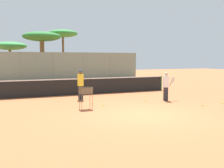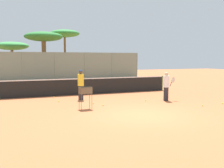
% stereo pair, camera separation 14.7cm
% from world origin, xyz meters
% --- Properties ---
extents(ground_plane, '(80.00, 80.00, 0.00)m').
position_xyz_m(ground_plane, '(0.00, 0.00, 0.00)').
color(ground_plane, '#B26038').
extents(tennis_net, '(11.22, 0.10, 1.07)m').
position_xyz_m(tennis_net, '(0.00, 7.02, 0.56)').
color(tennis_net, '#26592D').
rests_on(tennis_net, ground_plane).
extents(back_fence, '(20.67, 0.08, 3.06)m').
position_xyz_m(back_fence, '(-0.00, 19.90, 1.53)').
color(back_fence, gray).
rests_on(back_fence, ground_plane).
extents(tree_0, '(3.92, 3.92, 6.16)m').
position_xyz_m(tree_0, '(2.36, 25.38, 5.59)').
color(tree_0, brown).
rests_on(tree_0, ground_plane).
extents(tree_2, '(4.10, 4.10, 4.44)m').
position_xyz_m(tree_2, '(-4.23, 25.69, 3.88)').
color(tree_2, brown).
rests_on(tree_2, ground_plane).
extents(tree_3, '(4.36, 4.36, 5.44)m').
position_xyz_m(tree_3, '(-0.87, 21.87, 4.75)').
color(tree_3, brown).
rests_on(tree_3, ground_plane).
extents(player_white_outfit, '(0.88, 0.33, 1.59)m').
position_xyz_m(player_white_outfit, '(3.09, 2.84, 0.82)').
color(player_white_outfit, '#26262D').
rests_on(player_white_outfit, ground_plane).
extents(player_red_cap, '(0.35, 0.90, 1.69)m').
position_xyz_m(player_red_cap, '(-1.22, 4.99, 0.88)').
color(player_red_cap, '#26262D').
rests_on(player_red_cap, ground_plane).
extents(ball_cart, '(0.56, 0.41, 1.02)m').
position_xyz_m(ball_cart, '(-1.78, 2.25, 0.78)').
color(ball_cart, brown).
rests_on(ball_cart, ground_plane).
extents(tennis_ball_0, '(0.07, 0.07, 0.07)m').
position_xyz_m(tennis_ball_0, '(-2.54, 6.25, 0.03)').
color(tennis_ball_0, '#D1E54C').
rests_on(tennis_ball_0, ground_plane).
extents(tennis_ball_1, '(0.07, 0.07, 0.07)m').
position_xyz_m(tennis_ball_1, '(-2.57, 4.65, 0.03)').
color(tennis_ball_1, '#D1E54C').
rests_on(tennis_ball_1, ground_plane).
extents(tennis_ball_2, '(0.07, 0.07, 0.07)m').
position_xyz_m(tennis_ball_2, '(1.94, 3.09, 0.03)').
color(tennis_ball_2, '#D1E54C').
rests_on(tennis_ball_2, ground_plane).
extents(tennis_ball_3, '(0.07, 0.07, 0.07)m').
position_xyz_m(tennis_ball_3, '(-0.72, 2.69, 0.03)').
color(tennis_ball_3, '#D1E54C').
rests_on(tennis_ball_3, ground_plane).
extents(tennis_ball_4, '(0.07, 0.07, 0.07)m').
position_xyz_m(tennis_ball_4, '(-1.00, 3.42, 0.03)').
color(tennis_ball_4, '#D1E54C').
rests_on(tennis_ball_4, ground_plane).
extents(tennis_ball_5, '(0.07, 0.07, 0.07)m').
position_xyz_m(tennis_ball_5, '(3.76, 0.68, 0.03)').
color(tennis_ball_5, '#D1E54C').
rests_on(tennis_ball_5, ground_plane).
extents(tennis_ball_6, '(0.07, 0.07, 0.07)m').
position_xyz_m(tennis_ball_6, '(5.19, 0.80, 0.03)').
color(tennis_ball_6, '#D1E54C').
rests_on(tennis_ball_6, ground_plane).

